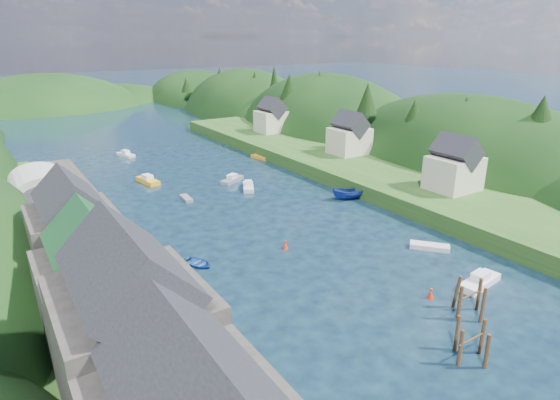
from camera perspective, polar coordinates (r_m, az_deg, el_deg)
ground at (r=80.74m, az=-8.49°, el=1.65°), size 600.00×600.00×0.00m
hillside_right at (r=126.14m, az=5.65°, el=4.69°), size 36.00×245.56×48.00m
far_hills at (r=200.20m, az=-23.16°, el=7.69°), size 103.00×68.00×44.00m
hill_trees at (r=92.31m, az=-12.31°, el=10.71°), size 88.52×146.30×11.77m
quay_left at (r=47.15m, az=-20.05°, el=-11.43°), size 12.00×110.00×2.00m
terrace_left_grass at (r=46.47m, az=-28.66°, el=-12.88°), size 12.00×110.00×2.50m
quayside_buildings at (r=32.22m, az=-18.95°, el=-13.89°), size 8.00×35.84×12.90m
boat_sheds at (r=62.58m, az=-26.39°, el=-0.36°), size 7.00×21.00×7.50m
terrace_right at (r=85.66m, az=9.78°, el=3.45°), size 16.00×120.00×2.40m
right_bank_cottages at (r=92.57m, az=7.85°, el=7.69°), size 9.00×59.24×8.41m
piling_cluster_near at (r=41.24m, az=22.29°, el=-16.04°), size 3.24×3.02×3.71m
piling_cluster_far at (r=46.84m, az=22.05°, el=-11.35°), size 3.36×3.12×3.93m
channel_buoy_near at (r=48.68m, az=17.89°, el=-10.85°), size 0.70×0.70×1.10m
channel_buoy_far at (r=56.46m, az=0.67°, el=-5.51°), size 0.70×0.70×1.10m
moored_boats at (r=59.32m, az=0.54°, el=-4.07°), size 36.49×91.37×2.20m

